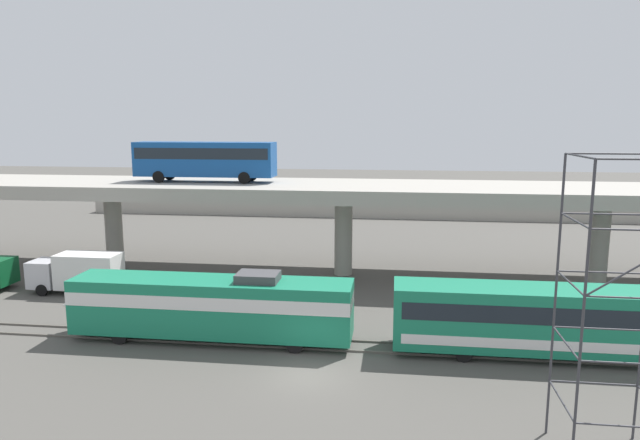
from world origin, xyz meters
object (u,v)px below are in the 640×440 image
(transit_bus_on_overpass, at_px, (205,158))
(parked_car_2, at_px, (440,195))
(parked_car_1, at_px, (455,199))
(train_locomotive, at_px, (198,304))
(parked_car_6, at_px, (241,194))
(parked_car_7, at_px, (265,192))
(service_truck_west, at_px, (78,272))
(parked_car_4, at_px, (559,201))
(parked_car_3, at_px, (204,190))
(train_coach_lead, at_px, (596,321))
(parked_car_5, at_px, (323,196))
(parked_car_0, at_px, (360,194))
(scaffolding_tower, at_px, (618,305))

(transit_bus_on_overpass, relative_size, parked_car_2, 2.59)
(parked_car_1, bearing_deg, train_locomotive, 67.89)
(train_locomotive, height_order, parked_car_6, train_locomotive)
(parked_car_2, bearing_deg, transit_bus_on_overpass, -122.14)
(train_locomotive, relative_size, parked_car_7, 3.79)
(parked_car_2, distance_m, parked_car_7, 25.95)
(service_truck_west, xyz_separation_m, parked_car_6, (1.18, 42.25, 0.77))
(parked_car_4, bearing_deg, parked_car_6, -2.11)
(parked_car_3, distance_m, parked_car_7, 9.67)
(parked_car_2, xyz_separation_m, parked_car_7, (-25.93, 0.75, -0.00))
(train_coach_lead, height_order, parked_car_1, train_coach_lead)
(parked_car_7, bearing_deg, service_truck_west, 84.93)
(parked_car_1, bearing_deg, parked_car_3, -8.83)
(parked_car_7, bearing_deg, parked_car_4, 173.64)
(transit_bus_on_overpass, bearing_deg, parked_car_6, -79.76)
(parked_car_3, xyz_separation_m, parked_car_5, (18.98, -4.42, 0.00))
(parked_car_0, xyz_separation_m, parked_car_6, (-17.17, -2.38, -0.00))
(train_coach_lead, bearing_deg, parked_car_4, -102.69)
(parked_car_0, relative_size, parked_car_4, 0.93)
(parked_car_1, xyz_separation_m, parked_car_6, (-30.44, 2.20, -0.00))
(parked_car_1, bearing_deg, train_coach_lead, 93.28)
(train_locomotive, bearing_deg, scaffolding_tower, 152.74)
(parked_car_0, distance_m, parked_car_5, 5.94)
(parked_car_3, bearing_deg, scaffolding_tower, 120.26)
(service_truck_west, bearing_deg, parked_car_5, -107.86)
(parked_car_0, xyz_separation_m, parked_car_4, (26.95, -4.00, 0.00))
(train_coach_lead, bearing_deg, scaffolding_tower, 74.46)
(parked_car_0, height_order, parked_car_1, same)
(parked_car_1, relative_size, parked_car_3, 1.03)
(train_coach_lead, bearing_deg, parked_car_2, -85.19)
(parked_car_2, xyz_separation_m, parked_car_4, (15.35, -3.86, -0.00))
(service_truck_west, distance_m, parked_car_2, 53.63)
(transit_bus_on_overpass, bearing_deg, train_locomotive, 106.46)
(transit_bus_on_overpass, xyz_separation_m, parked_car_2, (22.66, 36.06, -7.31))
(scaffolding_tower, height_order, parked_car_6, scaffolding_tower)
(transit_bus_on_overpass, xyz_separation_m, parked_car_7, (-3.28, 36.81, -7.31))
(train_coach_lead, bearing_deg, transit_bus_on_overpass, -31.13)
(train_coach_lead, relative_size, parked_car_3, 5.27)
(parked_car_2, bearing_deg, parked_car_0, 179.29)
(train_locomotive, height_order, parked_car_5, train_locomotive)
(parked_car_4, height_order, parked_car_7, same)
(service_truck_west, distance_m, parked_car_7, 45.41)
(parked_car_3, xyz_separation_m, parked_car_4, (50.94, -5.21, 0.00))
(train_coach_lead, relative_size, parked_car_5, 4.83)
(train_coach_lead, relative_size, transit_bus_on_overpass, 1.81)
(parked_car_1, xyz_separation_m, parked_car_4, (13.69, 0.57, 0.00))
(parked_car_6, bearing_deg, parked_car_7, 46.41)
(transit_bus_on_overpass, relative_size, parked_car_6, 2.89)
(scaffolding_tower, distance_m, parked_car_0, 64.08)
(parked_car_3, distance_m, parked_car_6, 7.70)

